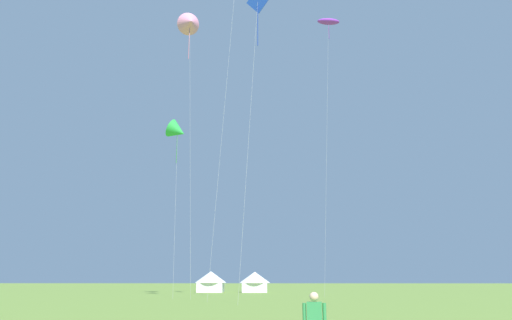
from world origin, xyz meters
TOP-DOWN VIEW (x-y plane):
  - kite_purple_parafoil at (9.01, 49.80)m, footprint 3.34×1.56m
  - kite_green_delta at (-9.56, 46.41)m, footprint 2.89×3.73m
  - kite_pink_delta at (-7.94, 42.84)m, footprint 3.47×3.68m
  - kite_blue_diamond at (0.06, 35.40)m, footprint 2.75×2.40m
  - festival_tent_left at (-7.75, 67.14)m, footprint 4.73×4.73m
  - festival_tent_right at (-1.12, 67.14)m, footprint 4.62×4.62m

SIDE VIEW (x-z plane):
  - festival_tent_right at x=-1.12m, z-range 0.16..3.17m
  - festival_tent_left at x=-7.75m, z-range 0.16..3.24m
  - kite_green_delta at x=-9.56m, z-range 8.67..28.80m
  - kite_blue_diamond at x=0.06m, z-range 13.08..42.89m
  - kite_pink_delta at x=-7.94m, z-range 14.55..46.85m
  - kite_purple_parafoil at x=9.01m, z-range 17.03..52.15m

